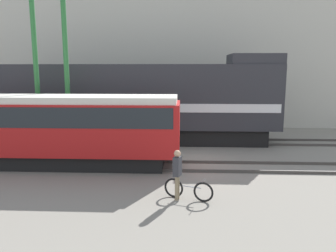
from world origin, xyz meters
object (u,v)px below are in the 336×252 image
Objects in this scene: utility_pole_left at (36,68)px; freight_locomotive at (131,102)px; utility_pole_center at (67,73)px; streetcar at (46,126)px; person at (177,170)px; bicycle at (188,190)px.

freight_locomotive is at bearing 30.21° from utility_pole_left.
streetcar is at bearing -93.32° from utility_pole_center.
freight_locomotive is at bearing 59.82° from streetcar.
utility_pole_center is (-6.09, 6.58, 3.28)m from person.
utility_pole_left is 1.68m from utility_pole_center.
streetcar is at bearing 149.94° from bicycle.
utility_pole_left reaches higher than freight_locomotive.
utility_pole_left is (-1.51, 2.72, 2.71)m from streetcar.
streetcar is 7.23× the size of bicycle.
utility_pole_center reaches higher than freight_locomotive.
utility_pole_left is (-8.15, 6.56, 4.26)m from bicycle.
utility_pole_center is (-3.00, -2.72, 1.84)m from freight_locomotive.
freight_locomotive is 10.57× the size of bicycle.
utility_pole_center is at bearing 134.65° from bicycle.
freight_locomotive is 6.32m from streetcar.
freight_locomotive reaches higher than person.
person is (-0.39, -0.01, 0.74)m from bicycle.
freight_locomotive is 10.23× the size of person.
utility_pole_left is at bearing 139.71° from person.
utility_pole_center is (0.16, 2.72, 2.46)m from streetcar.
bicycle is at bearing -38.85° from utility_pole_left.
freight_locomotive reaches higher than streetcar.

